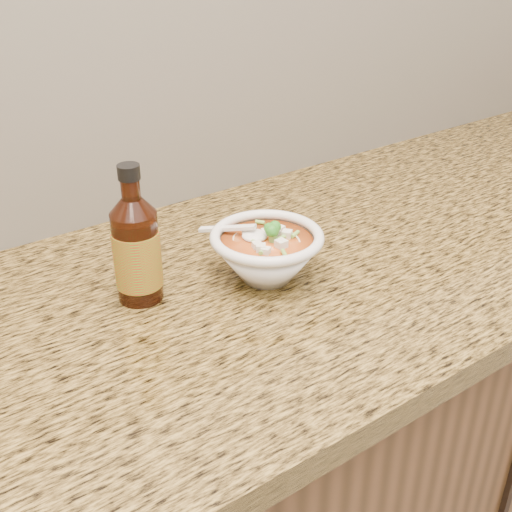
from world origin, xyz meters
TOP-DOWN VIEW (x-y plane):
  - counter_slab at (0.00, 1.68)m, footprint 4.00×0.68m
  - soup_bowl at (0.21, 1.66)m, footprint 0.17×0.18m
  - hot_sauce_bottle at (0.03, 1.72)m, footprint 0.08×0.08m

SIDE VIEW (x-z plane):
  - counter_slab at x=0.00m, z-range 0.86..0.90m
  - soup_bowl at x=0.21m, z-range 0.89..0.99m
  - hot_sauce_bottle at x=0.03m, z-range 0.87..1.08m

